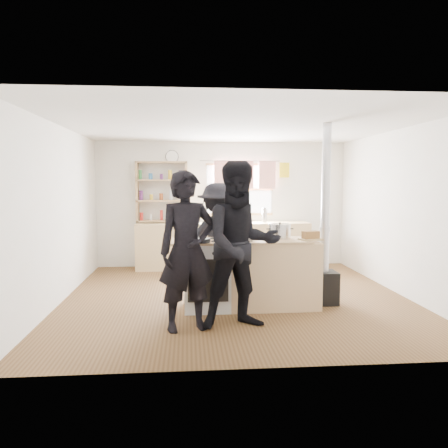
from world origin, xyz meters
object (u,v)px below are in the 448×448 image
(bread_board, at_px, (311,236))
(person_near_left, at_px, (187,251))
(thermos, at_px, (265,215))
(cooking_island, at_px, (251,274))
(roast_tray, at_px, (243,238))
(skillet_greens, at_px, (199,240))
(person_far, at_px, (217,237))
(stockpot_counter, at_px, (280,231))
(person_near_right, at_px, (241,245))
(flue_heater, at_px, (324,257))
(stockpot_stove, at_px, (222,233))

(bread_board, xyz_separation_m, person_near_left, (-1.64, -0.71, -0.06))
(thermos, height_order, cooking_island, thermos)
(roast_tray, bearing_deg, bread_board, -3.02)
(skillet_greens, xyz_separation_m, person_far, (0.31, 1.18, -0.12))
(stockpot_counter, height_order, person_near_right, person_near_right)
(thermos, height_order, person_far, person_far)
(cooking_island, relative_size, person_far, 1.17)
(flue_heater, distance_m, person_near_left, 2.13)
(bread_board, relative_size, flue_heater, 0.13)
(thermos, bearing_deg, person_near_right, -104.27)
(stockpot_counter, xyz_separation_m, person_near_right, (-0.64, -0.88, -0.06))
(bread_board, height_order, person_near_right, person_near_right)
(flue_heater, bearing_deg, roast_tray, -171.76)
(thermos, height_order, person_near_right, person_near_right)
(cooking_island, bearing_deg, thermos, 76.29)
(stockpot_stove, relative_size, bread_board, 0.66)
(bread_board, bearing_deg, stockpot_counter, 152.03)
(bread_board, bearing_deg, stockpot_stove, 167.75)
(stockpot_stove, relative_size, person_near_left, 0.12)
(cooking_island, height_order, stockpot_counter, stockpot_counter)
(bread_board, bearing_deg, cooking_island, 172.09)
(roast_tray, distance_m, person_near_left, 1.05)
(cooking_island, relative_size, roast_tray, 5.17)
(skillet_greens, relative_size, person_near_right, 0.20)
(flue_heater, bearing_deg, person_near_right, -144.84)
(roast_tray, xyz_separation_m, stockpot_counter, (0.53, 0.15, 0.07))
(thermos, bearing_deg, person_near_left, -113.10)
(skillet_greens, bearing_deg, stockpot_stove, 47.26)
(skillet_greens, relative_size, flue_heater, 0.16)
(person_near_right, bearing_deg, cooking_island, 63.08)
(flue_heater, bearing_deg, bread_board, -140.47)
(stockpot_counter, bearing_deg, stockpot_stove, 176.16)
(skillet_greens, bearing_deg, flue_heater, 10.25)
(thermos, xyz_separation_m, stockpot_stove, (-1.05, -2.63, -0.04))
(roast_tray, distance_m, flue_heater, 1.22)
(stockpot_counter, relative_size, person_near_right, 0.16)
(stockpot_counter, height_order, bread_board, stockpot_counter)
(cooking_island, relative_size, bread_board, 6.13)
(bread_board, height_order, flue_heater, flue_heater)
(person_near_left, bearing_deg, skillet_greens, 59.01)
(stockpot_counter, bearing_deg, thermos, 84.33)
(stockpot_counter, xyz_separation_m, flue_heater, (0.64, 0.02, -0.37))
(stockpot_counter, bearing_deg, flue_heater, 1.65)
(skillet_greens, height_order, person_near_left, person_near_left)
(skillet_greens, relative_size, person_near_left, 0.22)
(skillet_greens, relative_size, bread_board, 1.23)
(stockpot_counter, relative_size, flue_heater, 0.12)
(person_near_right, bearing_deg, thermos, 65.02)
(thermos, xyz_separation_m, roast_tray, (-0.80, -2.83, -0.08))
(flue_heater, height_order, person_near_right, flue_heater)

